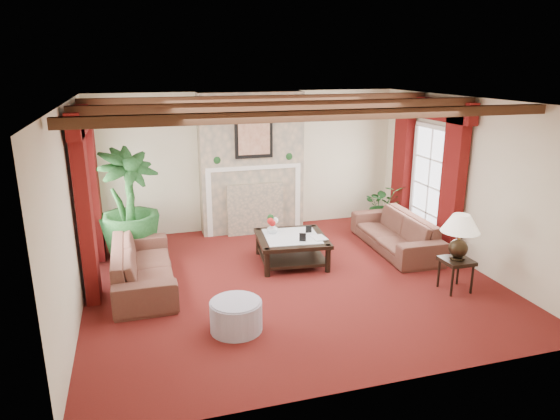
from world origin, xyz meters
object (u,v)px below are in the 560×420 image
object	(u,v)px
potted_palm	(130,227)
ottoman	(236,316)
sofa_right	(396,227)
side_table	(455,275)
sofa_left	(142,259)
coffee_table	(292,250)

from	to	relation	value
potted_palm	ottoman	world-z (taller)	potted_palm
sofa_right	side_table	xyz separation A→B (m)	(-0.00, -1.78, -0.17)
sofa_left	sofa_right	xyz separation A→B (m)	(4.37, 0.32, -0.01)
side_table	coffee_table	bearing A→B (deg)	139.53
sofa_left	coffee_table	distance (m)	2.41
ottoman	potted_palm	bearing A→B (deg)	112.26
coffee_table	ottoman	size ratio (longest dim) A/B	1.72
potted_palm	ottoman	size ratio (longest dim) A/B	3.26
sofa_right	side_table	bearing A→B (deg)	2.15
coffee_table	side_table	size ratio (longest dim) A/B	2.31
potted_palm	ottoman	distance (m)	3.23
sofa_right	coffee_table	bearing A→B (deg)	-85.09
sofa_left	coffee_table	xyz separation A→B (m)	(2.39, 0.23, -0.20)
side_table	potted_palm	bearing A→B (deg)	148.65
potted_palm	coffee_table	distance (m)	2.78
ottoman	sofa_right	bearing A→B (deg)	31.12
side_table	ottoman	xyz separation A→B (m)	(-3.30, -0.22, -0.05)
potted_palm	sofa_left	bearing A→B (deg)	-83.20
sofa_left	potted_palm	xyz separation A→B (m)	(-0.16, 1.30, 0.10)
sofa_left	side_table	bearing A→B (deg)	-108.48
coffee_table	potted_palm	bearing A→B (deg)	163.31
sofa_right	sofa_left	bearing A→B (deg)	-83.60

